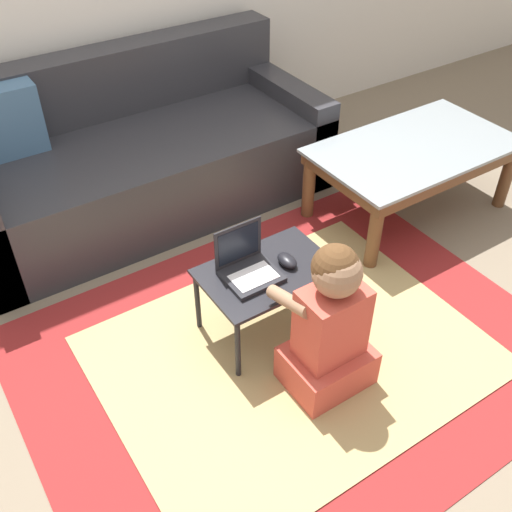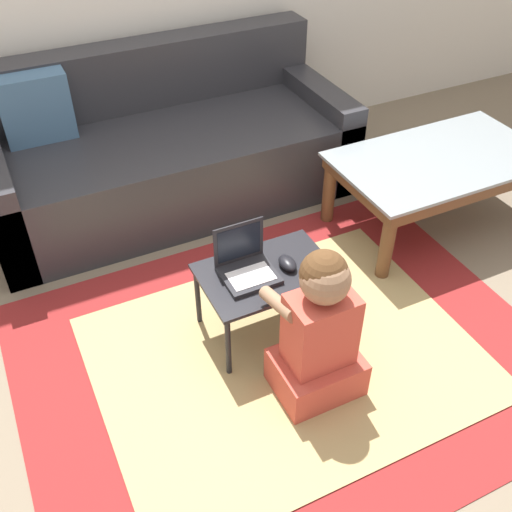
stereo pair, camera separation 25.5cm
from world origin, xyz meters
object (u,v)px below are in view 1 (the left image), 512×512
(laptop, at_px, (248,268))
(computer_mouse, at_px, (287,260))
(laptop_desk, at_px, (268,277))
(coffee_table, at_px, (414,156))
(couch, at_px, (140,157))
(person_seated, at_px, (330,326))

(laptop, bearing_deg, computer_mouse, -11.29)
(laptop_desk, distance_m, computer_mouse, 0.11)
(coffee_table, bearing_deg, laptop_desk, -164.25)
(couch, height_order, laptop, couch)
(coffee_table, bearing_deg, person_seated, -148.13)
(laptop_desk, bearing_deg, person_seated, -85.15)
(couch, bearing_deg, laptop_desk, -88.99)
(computer_mouse, bearing_deg, laptop, 168.71)
(coffee_table, relative_size, laptop_desk, 1.96)
(person_seated, bearing_deg, computer_mouse, 80.78)
(couch, distance_m, coffee_table, 1.53)
(couch, height_order, laptop_desk, couch)
(laptop_desk, height_order, laptop, laptop)
(laptop, height_order, person_seated, person_seated)
(computer_mouse, height_order, person_seated, person_seated)
(coffee_table, height_order, computer_mouse, coffee_table)
(person_seated, bearing_deg, couch, 91.91)
(laptop, xyz_separation_m, computer_mouse, (0.18, -0.04, -0.02))
(computer_mouse, distance_m, person_seated, 0.38)
(couch, relative_size, laptop, 8.95)
(laptop_desk, distance_m, person_seated, 0.39)
(laptop, bearing_deg, laptop_desk, -16.49)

